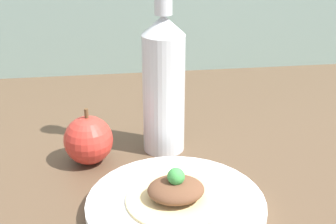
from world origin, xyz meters
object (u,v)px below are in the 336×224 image
Objects in this scene: plate at (173,205)px; plated_food at (173,192)px; apple at (88,140)px; cider_bottle at (164,80)px.

plate is 1.79× the size of plated_food.
plated_food is at bearing -90.00° from plate.
apple is at bearing 126.14° from plate.
apple reaches higher than plated_food.
plate is 21.76cm from cider_bottle.
apple is at bearing -166.30° from cider_bottle.
plated_food is at bearing -93.45° from cider_bottle.
plated_food is (0.00, -0.00, 2.06)cm from plate.
plate is at bearing -53.86° from apple.
cider_bottle is 3.32× the size of apple.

